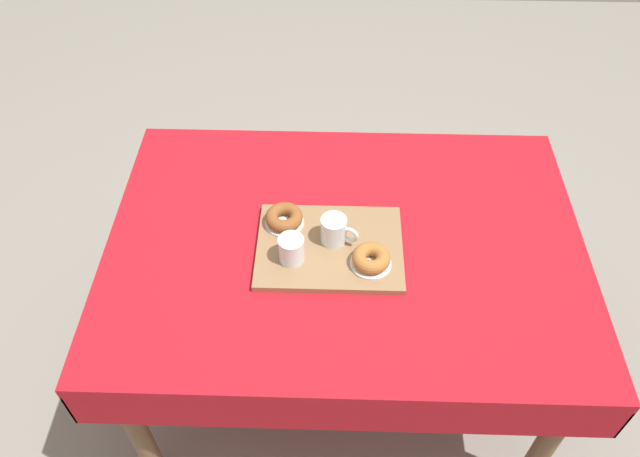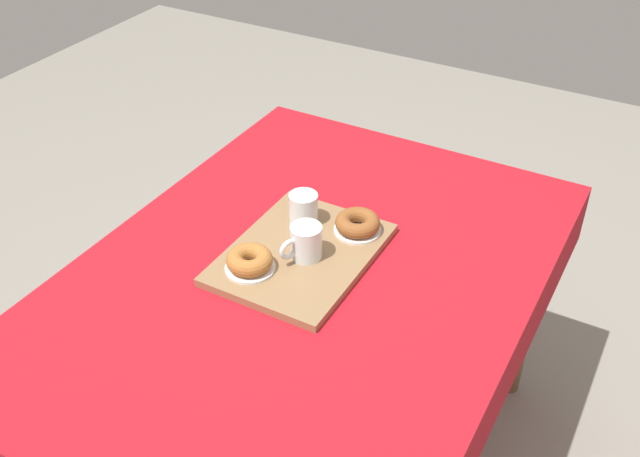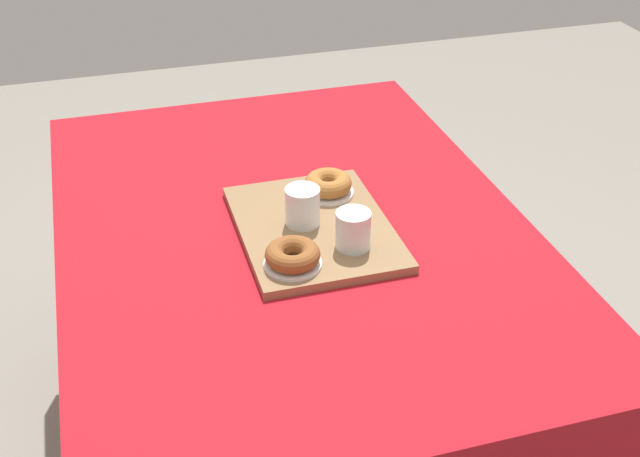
{
  "view_description": "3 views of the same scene",
  "coord_description": "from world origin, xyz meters",
  "px_view_note": "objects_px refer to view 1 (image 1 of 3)",
  "views": [
    {
      "loc": [
        -0.04,
        -1.22,
        2.16
      ],
      "look_at": [
        -0.08,
        -0.0,
        0.83
      ],
      "focal_mm": 34.65,
      "sensor_mm": 36.0,
      "label": 1
    },
    {
      "loc": [
        1.17,
        0.69,
        1.89
      ],
      "look_at": [
        -0.09,
        -0.01,
        0.84
      ],
      "focal_mm": 41.54,
      "sensor_mm": 36.0,
      "label": 2
    },
    {
      "loc": [
        -1.51,
        0.38,
        1.75
      ],
      "look_at": [
        -0.09,
        -0.04,
        0.81
      ],
      "focal_mm": 46.03,
      "sensor_mm": 36.0,
      "label": 3
    }
  ],
  "objects_px": {
    "water_glass_near": "(291,250)",
    "donut_plate_right": "(371,263)",
    "tea_mug_left": "(334,231)",
    "sugar_donut_right": "(371,258)",
    "serving_tray": "(330,247)",
    "sugar_donut_left": "(284,217)",
    "dining_table": "(345,259)",
    "donut_plate_left": "(284,222)"
  },
  "relations": [
    {
      "from": "dining_table",
      "to": "donut_plate_left",
      "type": "bearing_deg",
      "value": 165.75
    },
    {
      "from": "dining_table",
      "to": "water_glass_near",
      "type": "xyz_separation_m",
      "value": [
        -0.15,
        -0.09,
        0.15
      ]
    },
    {
      "from": "serving_tray",
      "to": "water_glass_near",
      "type": "bearing_deg",
      "value": -153.24
    },
    {
      "from": "donut_plate_left",
      "to": "sugar_donut_right",
      "type": "xyz_separation_m",
      "value": [
        0.26,
        -0.15,
        0.02
      ]
    },
    {
      "from": "dining_table",
      "to": "tea_mug_left",
      "type": "height_order",
      "value": "tea_mug_left"
    },
    {
      "from": "donut_plate_left",
      "to": "serving_tray",
      "type": "bearing_deg",
      "value": -31.09
    },
    {
      "from": "tea_mug_left",
      "to": "donut_plate_right",
      "type": "xyz_separation_m",
      "value": [
        0.11,
        -0.09,
        -0.04
      ]
    },
    {
      "from": "dining_table",
      "to": "sugar_donut_right",
      "type": "distance_m",
      "value": 0.19
    },
    {
      "from": "serving_tray",
      "to": "donut_plate_left",
      "type": "bearing_deg",
      "value": 148.91
    },
    {
      "from": "water_glass_near",
      "to": "donut_plate_left",
      "type": "distance_m",
      "value": 0.15
    },
    {
      "from": "dining_table",
      "to": "sugar_donut_left",
      "type": "bearing_deg",
      "value": 165.75
    },
    {
      "from": "tea_mug_left",
      "to": "sugar_donut_left",
      "type": "relative_size",
      "value": 1.0
    },
    {
      "from": "water_glass_near",
      "to": "donut_plate_right",
      "type": "distance_m",
      "value": 0.23
    },
    {
      "from": "dining_table",
      "to": "donut_plate_left",
      "type": "relative_size",
      "value": 12.03
    },
    {
      "from": "dining_table",
      "to": "serving_tray",
      "type": "relative_size",
      "value": 3.34
    },
    {
      "from": "sugar_donut_right",
      "to": "donut_plate_left",
      "type": "bearing_deg",
      "value": 149.33
    },
    {
      "from": "donut_plate_left",
      "to": "sugar_donut_left",
      "type": "distance_m",
      "value": 0.02
    },
    {
      "from": "water_glass_near",
      "to": "sugar_donut_left",
      "type": "bearing_deg",
      "value": 102.53
    },
    {
      "from": "water_glass_near",
      "to": "sugar_donut_right",
      "type": "bearing_deg",
      "value": -3.63
    },
    {
      "from": "tea_mug_left",
      "to": "donut_plate_left",
      "type": "relative_size",
      "value": 0.95
    },
    {
      "from": "sugar_donut_left",
      "to": "sugar_donut_right",
      "type": "bearing_deg",
      "value": -30.67
    },
    {
      "from": "sugar_donut_left",
      "to": "serving_tray",
      "type": "bearing_deg",
      "value": -31.09
    },
    {
      "from": "dining_table",
      "to": "tea_mug_left",
      "type": "bearing_deg",
      "value": -155.81
    },
    {
      "from": "tea_mug_left",
      "to": "sugar_donut_right",
      "type": "relative_size",
      "value": 1.03
    },
    {
      "from": "tea_mug_left",
      "to": "donut_plate_right",
      "type": "bearing_deg",
      "value": -40.33
    },
    {
      "from": "serving_tray",
      "to": "sugar_donut_right",
      "type": "bearing_deg",
      "value": -30.17
    },
    {
      "from": "sugar_donut_left",
      "to": "donut_plate_right",
      "type": "bearing_deg",
      "value": -30.67
    },
    {
      "from": "dining_table",
      "to": "sugar_donut_left",
      "type": "height_order",
      "value": "sugar_donut_left"
    },
    {
      "from": "dining_table",
      "to": "water_glass_near",
      "type": "height_order",
      "value": "water_glass_near"
    },
    {
      "from": "dining_table",
      "to": "sugar_donut_right",
      "type": "bearing_deg",
      "value": -55.9
    },
    {
      "from": "tea_mug_left",
      "to": "water_glass_near",
      "type": "distance_m",
      "value": 0.14
    },
    {
      "from": "donut_plate_left",
      "to": "donut_plate_right",
      "type": "height_order",
      "value": "same"
    },
    {
      "from": "serving_tray",
      "to": "sugar_donut_left",
      "type": "distance_m",
      "value": 0.17
    },
    {
      "from": "sugar_donut_left",
      "to": "donut_plate_left",
      "type": "bearing_deg",
      "value": 0.0
    },
    {
      "from": "donut_plate_right",
      "to": "sugar_donut_left",
      "type": "bearing_deg",
      "value": 149.33
    },
    {
      "from": "tea_mug_left",
      "to": "donut_plate_left",
      "type": "xyz_separation_m",
      "value": [
        -0.15,
        0.06,
        -0.04
      ]
    },
    {
      "from": "water_glass_near",
      "to": "donut_plate_left",
      "type": "height_order",
      "value": "water_glass_near"
    },
    {
      "from": "dining_table",
      "to": "donut_plate_right",
      "type": "xyz_separation_m",
      "value": [
        0.07,
        -0.11,
        0.11
      ]
    },
    {
      "from": "serving_tray",
      "to": "donut_plate_right",
      "type": "height_order",
      "value": "donut_plate_right"
    },
    {
      "from": "serving_tray",
      "to": "donut_plate_left",
      "type": "distance_m",
      "value": 0.16
    },
    {
      "from": "water_glass_near",
      "to": "donut_plate_right",
      "type": "height_order",
      "value": "water_glass_near"
    },
    {
      "from": "donut_plate_left",
      "to": "sugar_donut_right",
      "type": "bearing_deg",
      "value": -30.67
    }
  ]
}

